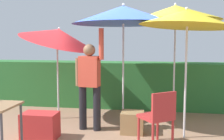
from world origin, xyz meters
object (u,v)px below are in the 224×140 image
Objects in this scene: umbrella_rainbow at (175,13)px; umbrella_orange at (123,15)px; crate_cardboard at (132,122)px; umbrella_navy at (58,36)px; cooler_box at (40,126)px; umbrella_yellow at (187,18)px; person_vendor at (90,80)px; chair_plastic at (159,115)px.

umbrella_rainbow reaches higher than umbrella_orange.
umbrella_navy is at bearing 156.86° from crate_cardboard.
umbrella_rainbow is at bearing 34.89° from cooler_box.
umbrella_orange is 1.33m from umbrella_yellow.
umbrella_orange is at bearing 113.07° from crate_cardboard.
umbrella_rainbow reaches higher than cooler_box.
cooler_box is (-1.28, -1.12, -1.94)m from umbrella_orange.
umbrella_navy reaches higher than crate_cardboard.
person_vendor is at bearing -147.18° from umbrella_rainbow.
chair_plastic is (2.09, -1.31, -1.25)m from umbrella_navy.
chair_plastic is at bearing -101.02° from umbrella_rainbow.
umbrella_rainbow is 1.02× the size of umbrella_orange.
umbrella_navy reaches higher than cooler_box.
crate_cardboard is at bearing 126.46° from chair_plastic.
umbrella_navy is 2.43× the size of chair_plastic.
chair_plastic is 2.21× the size of crate_cardboard.
umbrella_orange is 1.06× the size of umbrella_yellow.
umbrella_orange is at bearing 43.37° from person_vendor.
umbrella_yellow is (0.11, -1.17, -0.19)m from umbrella_rainbow.
umbrella_orange is 2.68× the size of chair_plastic.
umbrella_navy is 1.98m from cooler_box.
umbrella_orange is at bearing 120.52° from chair_plastic.
umbrella_orange is 5.92× the size of crate_cardboard.
umbrella_rainbow reaches higher than person_vendor.
chair_plastic is 0.83m from crate_cardboard.
person_vendor is 4.67× the size of crate_cardboard.
umbrella_yellow is (1.13, -0.68, -0.13)m from umbrella_orange.
umbrella_yellow reaches higher than chair_plastic.
umbrella_navy is 2.37m from crate_cardboard.
umbrella_orange is (-1.02, -0.49, -0.06)m from umbrella_rainbow.
umbrella_yellow is at bearing 48.71° from chair_plastic.
cooler_box is at bearing -169.81° from umbrella_yellow.
crate_cardboard is at bearing -2.63° from person_vendor.
umbrella_rainbow is at bearing 78.98° from chair_plastic.
cooler_box is at bearing -145.11° from umbrella_rainbow.
person_vendor is at bearing 152.45° from chair_plastic.
umbrella_yellow is at bearing -17.89° from umbrella_navy.
umbrella_yellow is 3.05m from cooler_box.
umbrella_yellow is 2.05m from crate_cardboard.
umbrella_navy is at bearing 94.83° from cooler_box.
umbrella_orange is 1.27× the size of person_vendor.
chair_plastic reaches higher than cooler_box.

